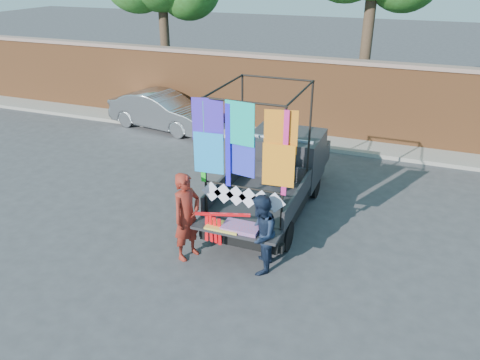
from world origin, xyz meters
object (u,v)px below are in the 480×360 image
(pickup_truck, at_px, (279,172))
(woman, at_px, (187,217))
(sedan, at_px, (162,110))
(man, at_px, (260,235))

(pickup_truck, height_order, woman, pickup_truck)
(sedan, xyz_separation_m, woman, (4.47, -6.83, 0.26))
(man, bearing_deg, sedan, -148.63)
(pickup_truck, relative_size, sedan, 1.29)
(pickup_truck, bearing_deg, sedan, 144.41)
(pickup_truck, distance_m, sedan, 6.71)
(pickup_truck, xyz_separation_m, sedan, (-5.46, 3.90, -0.16))
(sedan, distance_m, woman, 8.17)
(pickup_truck, height_order, sedan, pickup_truck)
(woman, height_order, man, woman)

